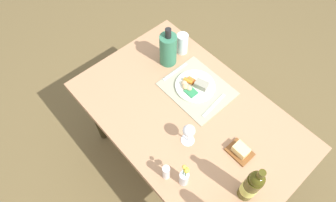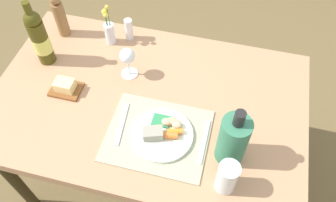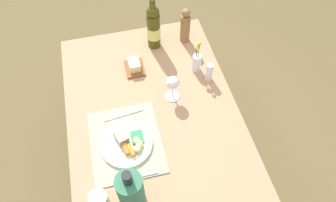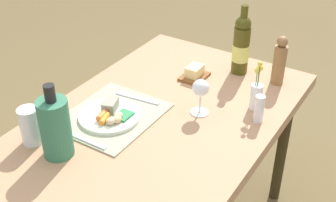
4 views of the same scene
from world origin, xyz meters
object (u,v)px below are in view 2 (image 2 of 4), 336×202
Objects in this scene: dinner_plate at (162,133)px; wine_bottle at (40,38)px; salt_shaker at (129,29)px; fork at (122,124)px; cooler_bottle at (233,140)px; water_tumbler at (227,178)px; pepper_mill at (60,16)px; flower_vase at (109,31)px; knife at (204,141)px; dining_table at (148,109)px; wine_glass at (127,57)px; butter_dish at (65,87)px.

wine_bottle reaches higher than dinner_plate.
wine_bottle is at bearing -144.69° from salt_shaker.
fork is at bearing -75.49° from salt_shaker.
cooler_bottle is 1.93× the size of water_tumbler.
wine_bottle reaches higher than pepper_mill.
knife is at bearing -39.08° from flower_vase.
dining_table is 9.25× the size of water_tumbler.
wine_glass is at bearing 129.34° from dinner_plate.
pepper_mill reaches higher than salt_shaker.
butter_dish is 0.41× the size of wine_bottle.
dining_table is 0.55m from wine_bottle.
water_tumbler is at bearing -40.51° from wine_glass.
flower_vase reaches higher than knife.
flower_vase is (-0.26, 0.29, 0.14)m from dining_table.
cooler_bottle reaches higher than water_tumbler.
wine_bottle is (-0.88, 0.41, 0.07)m from water_tumbler.
pepper_mill is (-0.44, 0.43, 0.10)m from fork.
cooler_bottle is 0.92m from wine_bottle.
fork is 1.35× the size of wine_glass.
fork is (-0.06, -0.14, 0.07)m from dining_table.
dinner_plate is 1.23× the size of knife.
water_tumbler is (0.63, -0.59, -0.01)m from flower_vase.
fork is 0.33m from knife.
knife is (0.16, 0.01, -0.01)m from dinner_plate.
wine_bottle is (-0.61, 0.26, 0.11)m from dinner_plate.
cooler_bottle is (0.55, -0.51, 0.06)m from salt_shaker.
cooler_bottle is (0.48, -0.29, 0.01)m from wine_glass.
pepper_mill is at bearing 179.68° from flower_vase.
wine_bottle is (-0.44, 0.25, 0.13)m from fork.
dinner_plate is at bearing -23.15° from wine_bottle.
wine_bottle reaches higher than flower_vase.
knife is at bearing -29.36° from pepper_mill.
salt_shaker is 0.35× the size of wine_bottle.
flower_vase is at bearing 108.95° from fork.
fork is 1.54× the size of butter_dish.
dinner_plate is 0.47m from butter_dish.
dining_table is 0.24m from wine_glass.
wine_glass is at bearing 95.64° from fork.
butter_dish is at bearing -42.98° from wine_bottle.
water_tumbler is (0.37, -0.30, 0.13)m from dining_table.
cooler_bottle is 0.98m from pepper_mill.
wine_bottle reaches higher than wine_glass.
pepper_mill reaches higher than butter_dish.
dinner_plate reaches higher than dining_table.
knife is 0.63m from butter_dish.
dinner_plate reaches higher than fork.
dining_table is 0.41m from flower_vase.
fork is at bearing -44.56° from pepper_mill.
dinner_plate is at bearing -54.64° from dining_table.
fork is at bearing 176.98° from dinner_plate.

